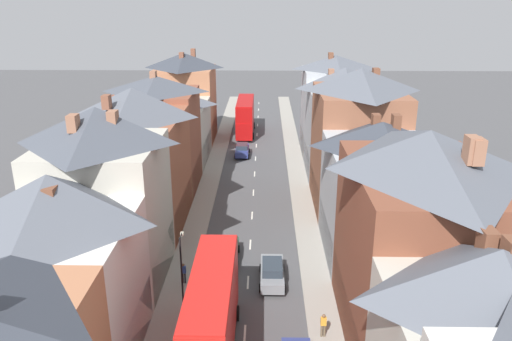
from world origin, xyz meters
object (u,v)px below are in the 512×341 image
Objects in this scene: pedestrian_mid_right at (184,272)px; street_lamp at (182,267)px; car_mid_black at (227,251)px; double_decker_bus_lead at (212,314)px; double_decker_bus_mid_street at (245,116)px; pedestrian_mid_left at (323,324)px; car_near_silver at (242,150)px; car_near_blue at (272,272)px.

street_lamp reaches higher than pedestrian_mid_right.
car_mid_black is 2.62× the size of pedestrian_mid_right.
double_decker_bus_lead is 1.00× the size of double_decker_bus_mid_street.
street_lamp is at bearing 162.46° from pedestrian_mid_left.
pedestrian_mid_left is at bearing -79.89° from car_near_silver.
double_decker_bus_lead is at bearing -68.85° from pedestrian_mid_right.
double_decker_bus_mid_street is at bearing 94.87° from car_near_blue.
street_lamp is (-2.45, -34.60, 2.39)m from car_near_silver.
pedestrian_mid_left is at bearing -82.20° from double_decker_bus_mid_street.
pedestrian_mid_left is 11.30m from pedestrian_mid_right.
pedestrian_mid_left is at bearing -64.48° from car_near_blue.
double_decker_bus_mid_street is 39.32m from car_mid_black.
double_decker_bus_lead is 6.71× the size of pedestrian_mid_left.
double_decker_bus_mid_street is 49.34m from pedestrian_mid_left.
double_decker_bus_lead is 5.07m from street_lamp.
pedestrian_mid_left reaches higher than car_mid_black.
pedestrian_mid_left and pedestrian_mid_right have the same top height.
street_lamp reaches higher than car_near_blue.
car_mid_black is (0.01, -39.27, -1.99)m from double_decker_bus_mid_street.
double_decker_bus_mid_street reaches higher than car_mid_black.
street_lamp is (-2.44, 4.42, 0.43)m from double_decker_bus_lead.
double_decker_bus_mid_street is 46.03m from street_lamp.
car_near_silver is 27.90m from car_mid_black.
pedestrian_mid_right is (-2.90, -42.88, -1.78)m from double_decker_bus_mid_street.
double_decker_bus_lead is 1.96× the size of street_lamp.
double_decker_bus_mid_street is 11.54m from car_near_silver.
car_near_silver is at bearing 84.72° from pedestrian_mid_right.
street_lamp is at bearing -149.47° from car_near_blue.
double_decker_bus_lead and double_decker_bus_mid_street have the same top height.
pedestrian_mid_right is at bearing -93.88° from double_decker_bus_mid_street.
pedestrian_mid_left is 1.00× the size of pedestrian_mid_right.
double_decker_bus_mid_street reaches higher than pedestrian_mid_left.
double_decker_bus_lead is 2.56× the size of car_mid_black.
car_mid_black is at bearing -90.00° from car_near_silver.
car_near_blue is 2.83× the size of pedestrian_mid_left.
double_decker_bus_lead is at bearing -114.32° from car_near_blue.
pedestrian_mid_left is (3.08, -6.45, 0.20)m from car_near_blue.
double_decker_bus_mid_street is 43.01m from pedestrian_mid_right.
double_decker_bus_lead is 2.53× the size of car_near_silver.
street_lamp is at bearing -110.08° from car_mid_black.
car_mid_black is 2.62× the size of pedestrian_mid_left.
double_decker_bus_lead reaches higher than car_near_silver.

